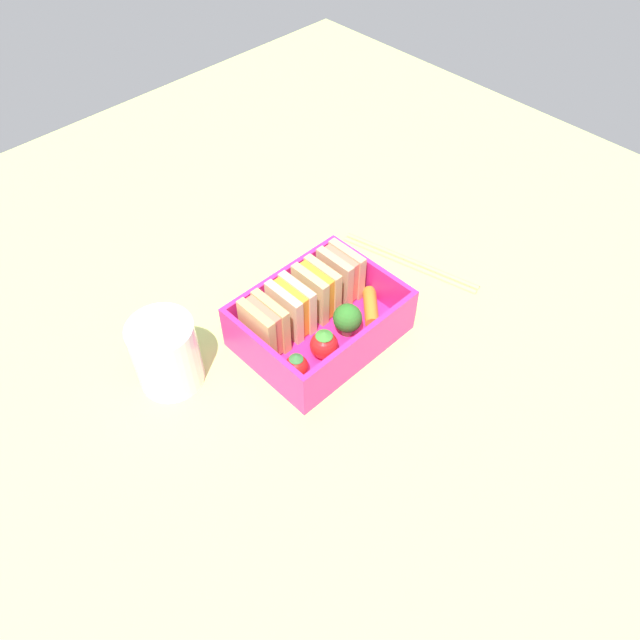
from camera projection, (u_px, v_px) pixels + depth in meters
ground_plane at (320, 341)px, 71.30cm from camera, size 120.00×120.00×2.00cm
bento_tray at (320, 332)px, 70.10cm from camera, size 17.14×13.10×1.20cm
bento_rim at (320, 315)px, 67.93cm from camera, size 17.14×13.10×4.62cm
sandwich_left at (264, 326)px, 65.99cm from camera, size 2.93×5.08×5.93cm
sandwich_center_left at (291, 308)px, 67.77cm from camera, size 2.93×5.08×5.93cm
sandwich_center at (316, 290)px, 69.54cm from camera, size 2.93×5.08×5.93cm
sandwich_center_right at (341, 274)px, 71.32cm from camera, size 2.93×5.08×5.93cm
strawberry_left at (296, 365)px, 64.50cm from camera, size 2.50×2.50×3.10cm
strawberry_far_left at (324, 344)px, 66.02cm from camera, size 3.07×3.07×3.67cm
broccoli_floret at (348, 319)px, 67.46cm from camera, size 3.21×3.21×4.10cm
carrot_stick_far_left at (371, 307)px, 70.84cm from camera, size 4.67×4.79×1.58cm
chopstick_pair at (410, 261)px, 78.32cm from camera, size 5.77×18.26×0.70cm
drinking_glass at (166, 354)px, 63.61cm from camera, size 6.79×6.79×8.15cm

